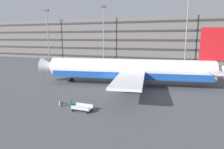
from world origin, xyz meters
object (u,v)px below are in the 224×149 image
Objects in this scene: airliner at (131,70)px; baggage_cart at (82,108)px; suitcase_orange at (71,103)px; suitcase_upright at (61,103)px; backpack_red at (62,103)px.

baggage_cart is (-2.30, -15.92, -2.64)m from airliner.
suitcase_upright is (-1.00, -0.86, 0.07)m from suitcase_orange.
suitcase_orange is 1.72× the size of backpack_red.
airliner is 15.53m from suitcase_orange.
suitcase_upright reaches higher than baggage_cart.
baggage_cart reaches higher than backpack_red.
baggage_cart is (2.54, -1.42, 0.05)m from suitcase_orange.
suitcase_upright is 3.59m from baggage_cart.
backpack_red is (-0.48, 0.92, -0.24)m from suitcase_upright.
backpack_red is (-6.32, -14.45, -2.87)m from airliner.
airliner is at bearing 66.36° from backpack_red.
suitcase_upright is 1.06m from backpack_red.
baggage_cart is (3.55, -0.56, -0.02)m from suitcase_upright.
suitcase_orange reaches higher than backpack_red.
suitcase_orange is 2.91m from baggage_cart.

